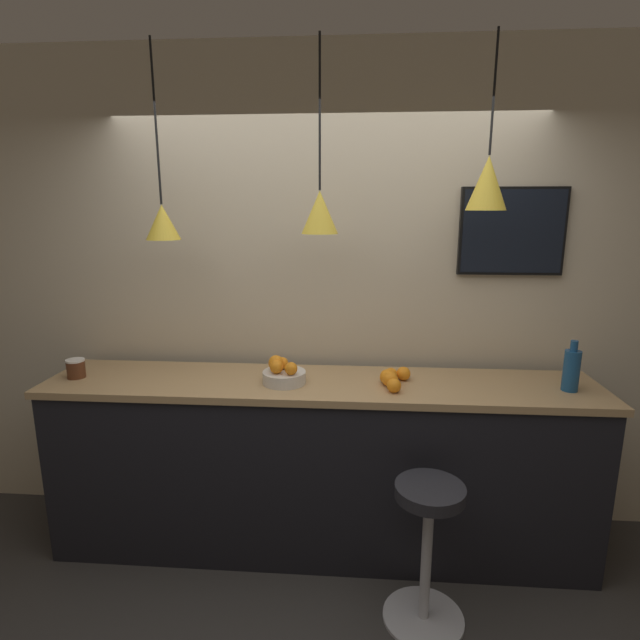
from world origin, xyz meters
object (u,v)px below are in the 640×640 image
object	(u,v)px
bar_stool	(428,536)
juice_bottle	(571,370)
mounted_tv	(512,231)
spread_jar	(76,368)
fruit_bowl	(283,373)

from	to	relation	value
bar_stool	juice_bottle	world-z (taller)	juice_bottle
juice_bottle	mounted_tv	xyz separation A→B (m)	(-0.25, 0.39, 0.70)
bar_stool	spread_jar	xyz separation A→B (m)	(-1.94, 0.48, 0.62)
fruit_bowl	mounted_tv	size ratio (longest dim) A/B	0.40
fruit_bowl	spread_jar	xyz separation A→B (m)	(-1.19, 0.00, -0.00)
bar_stool	fruit_bowl	xyz separation A→B (m)	(-0.75, 0.48, 0.62)
juice_bottle	spread_jar	bearing A→B (deg)	-180.00
fruit_bowl	juice_bottle	world-z (taller)	juice_bottle
juice_bottle	mounted_tv	world-z (taller)	mounted_tv
juice_bottle	fruit_bowl	bearing A→B (deg)	-179.93
bar_stool	juice_bottle	bearing A→B (deg)	31.78
fruit_bowl	spread_jar	size ratio (longest dim) A/B	2.21
fruit_bowl	juice_bottle	bearing A→B (deg)	0.07
juice_bottle	mounted_tv	distance (m)	0.83
juice_bottle	bar_stool	bearing A→B (deg)	-148.22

